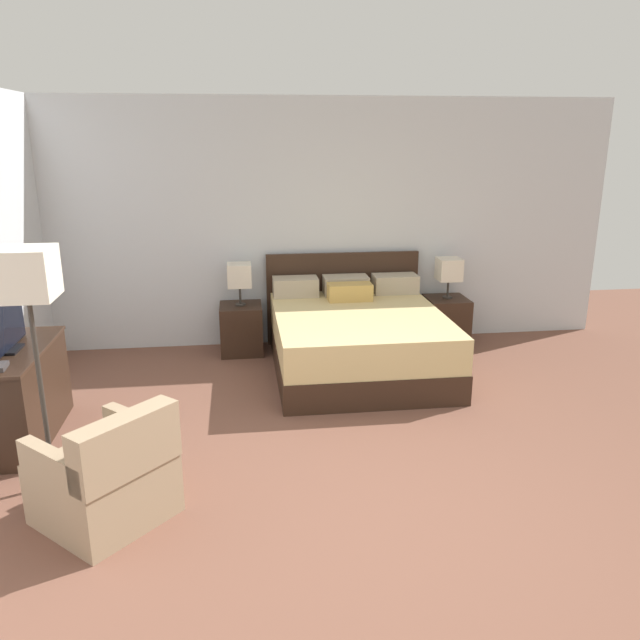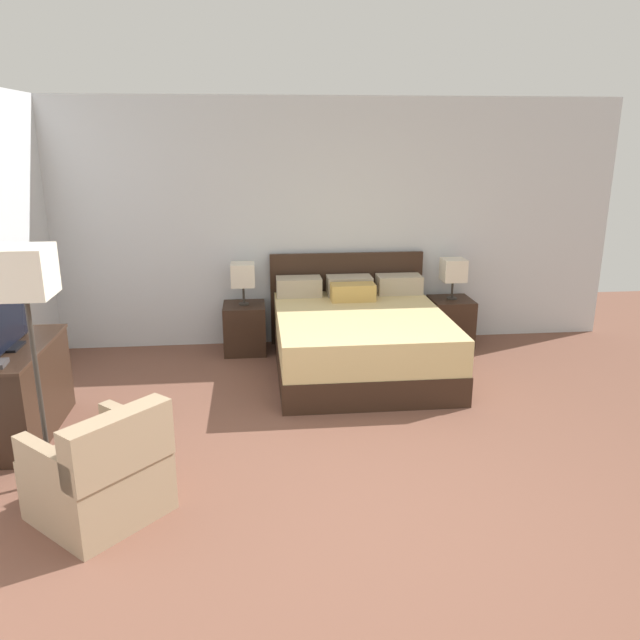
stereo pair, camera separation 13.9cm
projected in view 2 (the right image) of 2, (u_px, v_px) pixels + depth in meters
ground_plane at (373, 538)px, 3.70m from camera, size 11.20×11.20×0.00m
wall_back at (313, 224)px, 6.90m from camera, size 6.84×0.06×2.70m
bed at (359, 338)px, 6.28m from camera, size 1.73×1.97×1.04m
nightstand_left at (245, 328)px, 6.82m from camera, size 0.45×0.47×0.54m
nightstand_right at (450, 322)px, 7.05m from camera, size 0.45×0.47×0.54m
table_lamp_left at (243, 275)px, 6.66m from camera, size 0.25×0.25×0.46m
table_lamp_right at (453, 270)px, 6.89m from camera, size 0.25×0.25×0.46m
dresser at (17, 390)px, 4.88m from camera, size 0.53×1.18×0.74m
tv at (4, 314)px, 4.67m from camera, size 0.18×0.75×0.56m
armchair_by_window at (101, 475)px, 3.84m from camera, size 0.97×0.97×0.76m
floor_lamp at (25, 286)px, 3.91m from camera, size 0.34×0.34×1.64m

